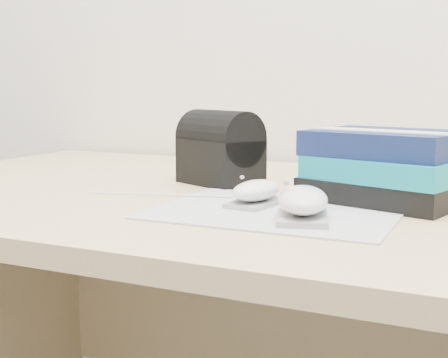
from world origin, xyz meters
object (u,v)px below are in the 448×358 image
at_px(desk, 326,328).
at_px(pouch, 220,148).
at_px(mouse_rear, 256,192).
at_px(mouse_front, 303,203).
at_px(book_stack, 387,167).

relative_size(desk, pouch, 9.83).
xyz_separation_m(mouse_rear, pouch, (-0.14, 0.17, 0.04)).
bearing_deg(mouse_front, desk, 97.38).
height_order(mouse_rear, book_stack, book_stack).
bearing_deg(pouch, book_stack, -9.29).
distance_m(desk, pouch, 0.36).
xyz_separation_m(mouse_rear, book_stack, (0.16, 0.12, 0.03)).
bearing_deg(desk, mouse_front, -82.62).
bearing_deg(mouse_rear, desk, 71.07).
distance_m(desk, mouse_rear, 0.31).
xyz_separation_m(book_stack, pouch, (-0.30, 0.05, 0.01)).
xyz_separation_m(desk, mouse_rear, (-0.06, -0.17, 0.26)).
relative_size(desk, mouse_rear, 15.36).
relative_size(mouse_front, pouch, 0.79).
xyz_separation_m(desk, book_stack, (0.10, -0.05, 0.29)).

